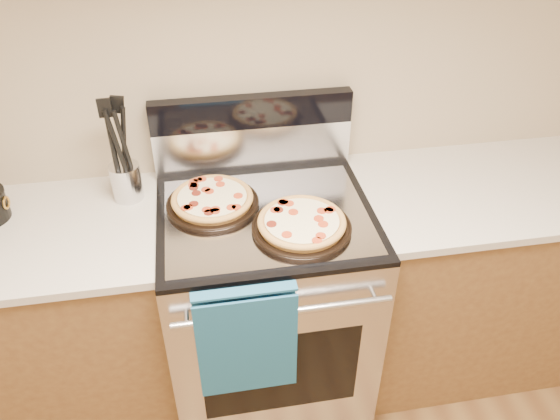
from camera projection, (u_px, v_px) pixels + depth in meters
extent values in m
plane|color=tan|center=(249.00, 58.00, 1.95)|extent=(4.00, 0.00, 4.00)
cube|color=#B7B7BC|center=(267.00, 305.00, 2.20)|extent=(0.76, 0.68, 0.90)
cube|color=black|center=(281.00, 373.00, 1.94)|extent=(0.56, 0.01, 0.40)
cube|color=black|center=(265.00, 214.00, 1.93)|extent=(0.76, 0.68, 0.02)
cube|color=silver|center=(253.00, 146.00, 2.12)|extent=(0.76, 0.06, 0.18)
cube|color=black|center=(252.00, 111.00, 2.03)|extent=(0.76, 0.06, 0.12)
cylinder|color=silver|center=(284.00, 312.00, 1.70)|extent=(0.70, 0.03, 0.03)
cube|color=gray|center=(266.00, 216.00, 1.90)|extent=(0.70, 0.55, 0.01)
cube|color=brown|center=(42.00, 330.00, 2.11)|extent=(1.00, 0.62, 0.88)
cube|color=beige|center=(7.00, 238.00, 1.84)|extent=(1.02, 0.64, 0.03)
cube|color=brown|center=(467.00, 276.00, 2.36)|extent=(1.00, 0.62, 0.88)
cube|color=beige|center=(491.00, 189.00, 2.09)|extent=(1.02, 0.64, 0.03)
cylinder|color=silver|center=(126.00, 182.00, 1.98)|extent=(0.12, 0.12, 0.14)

